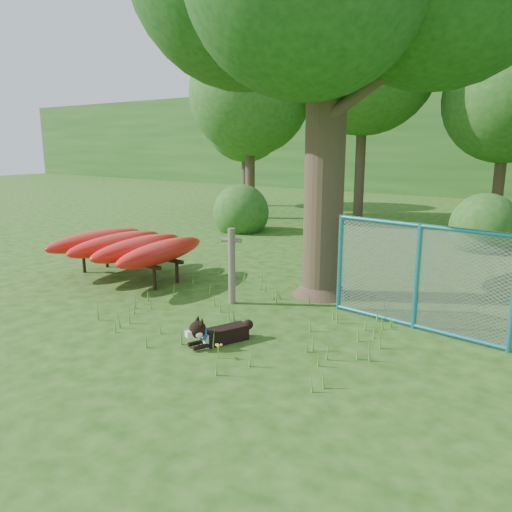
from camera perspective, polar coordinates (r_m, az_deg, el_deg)
The scene contains 12 objects.
ground at distance 7.51m, azimuth -6.72°, elevation -8.90°, with size 80.00×80.00×0.00m, color #1D450D.
wooden_post at distance 8.68m, azimuth -2.80°, elevation -0.94°, with size 0.36×0.19×1.34m.
kayak_rack at distance 10.71m, azimuth -14.49°, elevation 1.16°, with size 2.98×2.65×0.90m.
husky_dog at distance 7.10m, azimuth -4.59°, elevation -8.78°, with size 0.55×0.97×0.46m.
fence_section at distance 7.85m, azimuth 17.90°, elevation -2.26°, with size 2.77×0.36×2.71m.
wildflower_clump at distance 6.65m, azimuth -4.33°, elevation -10.26°, with size 0.10×0.09×0.21m.
bg_tree_a at distance 18.93m, azimuth -0.71°, elevation 17.95°, with size 4.40×4.40×6.70m.
bg_tree_b at distance 19.00m, azimuth 12.32°, elevation 21.08°, with size 5.20×5.20×8.22m.
bg_tree_c at distance 18.44m, azimuth 26.80°, elevation 15.61°, with size 4.00×4.00×6.12m.
bg_tree_f at distance 22.77m, azimuth -1.23°, elevation 15.16°, with size 3.60×3.60×5.55m.
shrub_left at distance 16.19m, azimuth -1.72°, elevation 2.90°, with size 1.80×1.80×1.80m, color #23561C.
shrub_mid at distance 14.63m, azimuth 24.45°, elevation 0.69°, with size 1.80×1.80×1.80m, color #23561C.
Camera 1 is at (4.79, -5.09, 2.76)m, focal length 35.00 mm.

